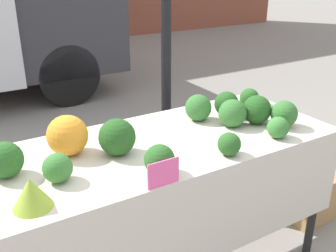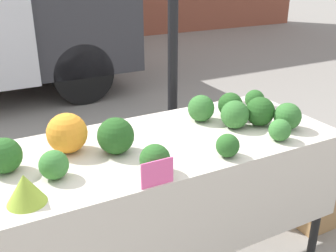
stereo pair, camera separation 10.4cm
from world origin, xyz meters
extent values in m
cylinder|color=black|center=(0.40, 0.69, 1.34)|extent=(0.07, 0.07, 2.67)
cube|color=#333338|center=(0.60, 4.11, 1.11)|extent=(1.39, 1.94, 1.51)
cylinder|color=black|center=(0.46, 3.24, 0.40)|extent=(0.79, 0.22, 0.79)
cylinder|color=black|center=(0.46, 4.97, 0.40)|extent=(0.79, 0.22, 0.79)
cube|color=beige|center=(0.00, 0.00, 0.86)|extent=(1.80, 0.77, 0.03)
cube|color=beige|center=(0.00, -0.38, 0.61)|extent=(1.80, 0.01, 0.48)
cylinder|color=black|center=(0.84, -0.33, 0.42)|extent=(0.05, 0.05, 0.85)
cylinder|color=black|center=(-0.84, 0.33, 0.42)|extent=(0.05, 0.05, 0.85)
cylinder|color=black|center=(0.84, 0.33, 0.42)|extent=(0.05, 0.05, 0.85)
sphere|color=orange|center=(-0.49, 0.11, 0.97)|extent=(0.20, 0.20, 0.20)
cone|color=#93B238|center=(-0.75, -0.25, 0.94)|extent=(0.15, 0.15, 0.12)
sphere|color=#336B2D|center=(0.65, -0.18, 0.95)|extent=(0.15, 0.15, 0.15)
sphere|color=#387533|center=(-0.61, -0.11, 0.94)|extent=(0.13, 0.13, 0.13)
sphere|color=#23511E|center=(0.55, -0.06, 0.96)|extent=(0.16, 0.16, 0.16)
sphere|color=#387533|center=(0.51, -0.27, 0.93)|extent=(0.12, 0.12, 0.12)
sphere|color=#23511E|center=(0.48, 0.13, 0.95)|extent=(0.15, 0.15, 0.15)
sphere|color=#285B23|center=(-0.79, 0.04, 0.96)|extent=(0.16, 0.16, 0.16)
sphere|color=#336B2D|center=(0.40, -0.03, 0.96)|extent=(0.16, 0.16, 0.16)
sphere|color=#285B23|center=(0.70, 0.16, 0.94)|extent=(0.12, 0.12, 0.12)
sphere|color=#285B23|center=(0.16, -0.29, 0.93)|extent=(0.11, 0.11, 0.11)
sphere|color=#285B23|center=(-0.21, -0.28, 0.94)|extent=(0.14, 0.14, 0.14)
sphere|color=#336B2D|center=(0.29, 0.15, 0.95)|extent=(0.15, 0.15, 0.15)
sphere|color=#23511E|center=(-0.29, -0.01, 0.97)|extent=(0.18, 0.18, 0.18)
cube|color=#F45B9E|center=(-0.25, -0.37, 0.93)|extent=(0.15, 0.01, 0.12)
cube|color=tan|center=(1.20, -0.01, 0.17)|extent=(0.43, 0.36, 0.33)
camera|label=1|loc=(-0.96, -1.59, 1.74)|focal=42.00mm
camera|label=2|loc=(-0.87, -1.64, 1.74)|focal=42.00mm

